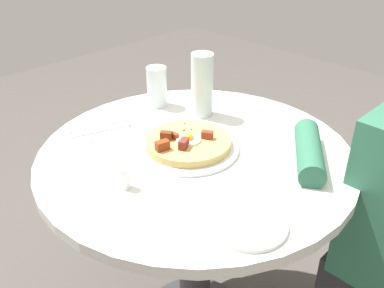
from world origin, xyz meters
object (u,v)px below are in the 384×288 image
at_px(pizza_plate, 188,148).
at_px(breakfast_pizza, 188,142).
at_px(fork, 102,130).
at_px(dining_table, 195,201).
at_px(bread_plate, 248,224).
at_px(water_bottle, 202,85).
at_px(salt_shaker, 126,179).
at_px(water_glass, 157,87).
at_px(knife, 99,125).

height_order(pizza_plate, breakfast_pizza, breakfast_pizza).
distance_m(pizza_plate, fork, 0.29).
bearing_deg(dining_table, bread_plate, 64.33).
bearing_deg(fork, water_bottle, -4.11).
height_order(fork, water_bottle, water_bottle).
height_order(water_bottle, salt_shaker, water_bottle).
xyz_separation_m(water_glass, water_bottle, (-0.05, 0.16, 0.04)).
bearing_deg(water_glass, knife, -1.17).
xyz_separation_m(dining_table, knife, (0.11, -0.32, 0.19)).
distance_m(pizza_plate, breakfast_pizza, 0.02).
distance_m(bread_plate, fork, 0.59).
bearing_deg(knife, bread_plate, -74.16).
bearing_deg(bread_plate, fork, -92.19).
relative_size(breakfast_pizza, knife, 1.35).
xyz_separation_m(bread_plate, salt_shaker, (0.10, -0.30, 0.02)).
height_order(breakfast_pizza, bread_plate, breakfast_pizza).
relative_size(fork, water_bottle, 0.87).
distance_m(bread_plate, knife, 0.62).
bearing_deg(breakfast_pizza, fork, -66.63).
height_order(pizza_plate, knife, pizza_plate).
relative_size(pizza_plate, breakfast_pizza, 1.19).
relative_size(water_glass, salt_shaker, 2.45).
distance_m(dining_table, fork, 0.36).
relative_size(knife, water_glass, 1.32).
relative_size(pizza_plate, water_bottle, 1.39).
xyz_separation_m(pizza_plate, salt_shaker, (0.24, 0.03, 0.02)).
xyz_separation_m(dining_table, salt_shaker, (0.25, 0.00, 0.21)).
bearing_deg(fork, water_glass, 25.58).
relative_size(water_bottle, salt_shaker, 3.73).
bearing_deg(breakfast_pizza, salt_shaker, 6.02).
height_order(knife, salt_shaker, salt_shaker).
bearing_deg(bread_plate, salt_shaker, -71.13).
height_order(fork, knife, same).
bearing_deg(salt_shaker, dining_table, -178.94).
distance_m(fork, salt_shaker, 0.31).
bearing_deg(salt_shaker, knife, -113.11).
distance_m(breakfast_pizza, fork, 0.29).
relative_size(pizza_plate, water_glass, 2.11).
distance_m(breakfast_pizza, water_glass, 0.33).
bearing_deg(dining_table, knife, -70.42).
bearing_deg(pizza_plate, fork, -66.20).
bearing_deg(dining_table, water_bottle, -140.37).
height_order(breakfast_pizza, water_bottle, water_bottle).
bearing_deg(dining_table, water_glass, -112.43).
bearing_deg(dining_table, salt_shaker, 1.06).
height_order(bread_plate, water_bottle, water_bottle).
relative_size(bread_plate, water_glass, 1.27).
xyz_separation_m(fork, water_glass, (-0.25, -0.03, 0.06)).
bearing_deg(pizza_plate, water_glass, -115.32).
bearing_deg(water_glass, salt_shaker, 39.89).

